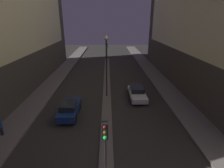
# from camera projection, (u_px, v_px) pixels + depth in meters

# --- Properties ---
(median_strip) EXTENTS (1.04, 38.11, 0.13)m
(median_strip) POSITION_uv_depth(u_px,v_px,m) (107.00, 86.00, 26.06)
(median_strip) COLOR #66605B
(median_strip) RESTS_ON ground
(traffic_light_near) EXTENTS (0.32, 0.42, 4.58)m
(traffic_light_near) POSITION_uv_depth(u_px,v_px,m) (105.00, 144.00, 8.72)
(traffic_light_near) COLOR black
(traffic_light_near) RESTS_ON median_strip
(traffic_light_mid) EXTENTS (0.32, 0.42, 4.58)m
(traffic_light_mid) POSITION_uv_depth(u_px,v_px,m) (107.00, 50.00, 36.15)
(traffic_light_mid) COLOR black
(traffic_light_mid) RESTS_ON median_strip
(street_lamp) EXTENTS (0.58, 0.58, 7.53)m
(street_lamp) POSITION_uv_depth(u_px,v_px,m) (106.00, 54.00, 20.49)
(street_lamp) COLOR black
(street_lamp) RESTS_ON median_strip
(car_left_lane) EXTENTS (1.74, 4.41, 1.54)m
(car_left_lane) POSITION_uv_depth(u_px,v_px,m) (69.00, 109.00, 17.82)
(car_left_lane) COLOR navy
(car_left_lane) RESTS_ON ground
(car_right_lane) EXTENTS (1.85, 4.69, 1.42)m
(car_right_lane) POSITION_uv_depth(u_px,v_px,m) (137.00, 93.00, 21.85)
(car_right_lane) COLOR silver
(car_right_lane) RESTS_ON ground
(pedestrian_on_left_sidewalk) EXTENTS (0.35, 0.35, 1.66)m
(pedestrian_on_left_sidewalk) POSITION_uv_depth(u_px,v_px,m) (0.00, 126.00, 14.47)
(pedestrian_on_left_sidewalk) COLOR black
(pedestrian_on_left_sidewalk) RESTS_ON sidewalk_left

